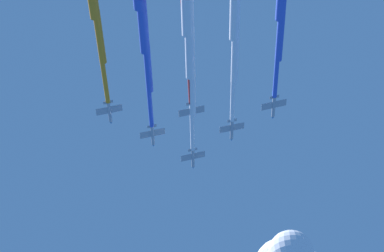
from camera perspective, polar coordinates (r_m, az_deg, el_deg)
jet_lead at (r=184.77m, az=-0.21°, el=6.70°), size 74.58×15.61×4.31m
jet_port_inner at (r=180.98m, az=-4.42°, el=8.93°), size 71.87×15.08×4.30m
jet_starboard_inner at (r=180.21m, az=3.81°, el=10.37°), size 77.17×16.41×4.25m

